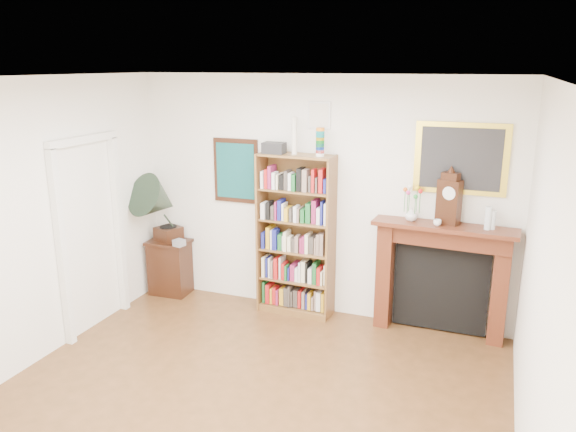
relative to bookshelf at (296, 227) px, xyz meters
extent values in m
cube|color=#4D3117|center=(0.22, -2.32, -1.08)|extent=(4.50, 5.00, 0.01)
cube|color=white|center=(0.22, -2.32, 1.73)|extent=(4.50, 5.00, 0.01)
cube|color=white|center=(0.22, 0.18, 0.33)|extent=(4.50, 0.01, 2.80)
cube|color=white|center=(2.47, -2.32, 0.33)|extent=(0.01, 5.00, 2.80)
cube|color=white|center=(-1.99, -1.59, -0.02)|extent=(0.08, 0.08, 2.10)
cube|color=white|center=(-1.99, -0.65, -0.02)|extent=(0.08, 0.08, 2.10)
cube|color=white|center=(-1.99, -1.12, 1.06)|extent=(0.08, 1.02, 0.08)
cube|color=black|center=(-0.83, 0.16, 0.58)|extent=(0.58, 0.03, 0.78)
cube|color=#125557|center=(-0.83, 0.14, 0.58)|extent=(0.50, 0.01, 0.67)
cube|color=white|center=(0.22, 0.16, 1.28)|extent=(0.26, 0.03, 0.30)
cube|color=silver|center=(0.22, 0.14, 1.28)|extent=(0.22, 0.01, 0.26)
cube|color=gold|center=(1.77, 0.16, 0.88)|extent=(0.95, 0.03, 0.75)
cube|color=#262628|center=(1.77, 0.14, 0.88)|extent=(0.82, 0.01, 0.65)
cube|color=brown|center=(-0.43, 0.00, -0.11)|extent=(0.04, 0.31, 1.92)
cube|color=brown|center=(0.43, 0.00, -0.11)|extent=(0.04, 0.31, 1.92)
cube|color=brown|center=(0.00, 0.00, 0.83)|extent=(0.89, 0.35, 0.03)
cube|color=brown|center=(0.00, 0.00, -1.03)|extent=(0.89, 0.35, 0.08)
cube|color=brown|center=(0.00, 0.15, -0.11)|extent=(0.88, 0.05, 1.92)
cube|color=brown|center=(0.00, 0.00, -0.66)|extent=(0.84, 0.33, 0.02)
cube|color=brown|center=(0.00, 0.00, -0.29)|extent=(0.84, 0.33, 0.02)
cube|color=brown|center=(0.00, 0.00, 0.07)|extent=(0.84, 0.33, 0.02)
cube|color=brown|center=(0.00, 0.00, 0.43)|extent=(0.84, 0.33, 0.02)
cube|color=black|center=(-1.72, -0.03, -0.72)|extent=(0.54, 0.40, 0.71)
cube|color=#4B2211|center=(1.06, 0.05, -0.46)|extent=(0.18, 0.23, 1.22)
cube|color=#4B2211|center=(2.28, 0.05, -0.46)|extent=(0.18, 0.23, 1.22)
cube|color=#4B2211|center=(1.67, 0.05, 0.05)|extent=(1.40, 0.30, 0.20)
cube|color=#4B2211|center=(1.67, 0.00, 0.17)|extent=(1.52, 0.44, 0.04)
cube|color=black|center=(1.67, 0.12, -0.56)|extent=(1.01, 0.09, 0.98)
cube|color=black|center=(-1.74, 0.01, -0.27)|extent=(0.35, 0.35, 0.17)
cylinder|color=black|center=(-1.74, 0.01, -0.18)|extent=(0.27, 0.27, 0.01)
cone|color=#293B2C|center=(-1.74, -0.17, 0.20)|extent=(0.75, 0.84, 0.72)
cube|color=#ACACB8|center=(-1.48, -0.16, -0.32)|extent=(0.15, 0.15, 0.08)
cube|color=black|center=(1.69, 0.06, 0.43)|extent=(0.27, 0.20, 0.47)
cylinder|color=white|center=(1.69, -0.01, 0.54)|extent=(0.14, 0.06, 0.14)
cube|color=black|center=(1.69, 0.06, 0.70)|extent=(0.20, 0.16, 0.09)
imported|color=silver|center=(1.31, 0.04, 0.26)|extent=(0.14, 0.14, 0.14)
imported|color=white|center=(1.60, -0.06, 0.23)|extent=(0.10, 0.10, 0.07)
cylinder|color=silver|center=(2.09, -0.01, 0.31)|extent=(0.07, 0.07, 0.24)
cylinder|color=silver|center=(2.14, 0.01, 0.29)|extent=(0.06, 0.06, 0.20)
camera|label=1|loc=(2.14, -5.88, 1.83)|focal=35.00mm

